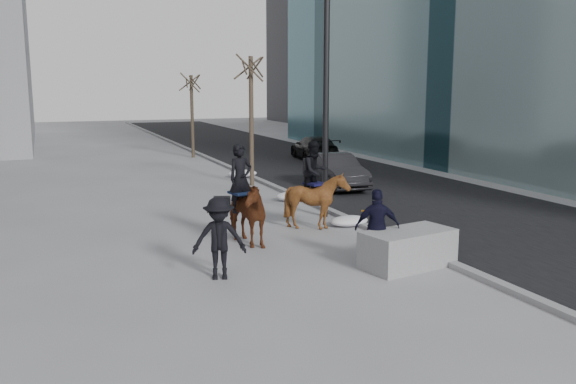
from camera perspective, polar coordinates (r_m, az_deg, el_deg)
name	(u,v)px	position (r m, az deg, el deg)	size (l,w,h in m)	color
ground	(308,265)	(14.02, 1.85, -6.84)	(120.00, 120.00, 0.00)	gray
road	(364,182)	(25.83, 7.12, 0.90)	(8.00, 90.00, 0.01)	black
curb	(275,187)	(24.15, -1.20, 0.47)	(0.25, 90.00, 0.12)	gray
planter	(408,249)	(14.03, 11.15, -5.23)	(2.11, 1.05, 0.84)	gray
car_near	(335,171)	(24.39, 4.46, 2.00)	(1.43, 4.11, 1.35)	black
car_far	(314,148)	(33.34, 2.49, 4.14)	(1.84, 4.52, 1.31)	black
tree_near	(251,115)	(24.68, -3.45, 7.24)	(1.20, 1.20, 5.75)	#392F21
tree_far	(192,112)	(34.71, -8.97, 7.39)	(1.20, 1.20, 5.09)	#3C2C23
mounted_left	(242,208)	(15.63, -4.29, -1.48)	(1.29, 2.14, 2.58)	#451E0D
mounted_right	(316,194)	(17.29, 2.67, -0.20)	(1.65, 1.77, 2.50)	#45200D
feeder	(377,227)	(13.99, 8.34, -3.27)	(1.11, 1.00, 1.75)	black
camera_crew	(219,238)	(12.92, -6.46, -4.30)	(1.27, 0.95, 1.75)	black
lamppost	(327,53)	(18.68, 3.63, 12.85)	(0.25, 0.80, 9.09)	black
snow_piles	(304,201)	(20.80, 1.47, -0.81)	(1.31, 14.95, 0.33)	silver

